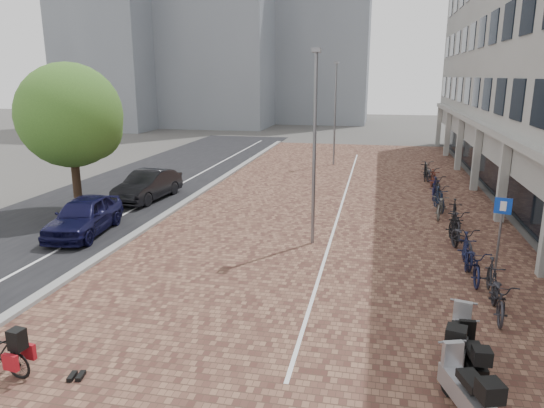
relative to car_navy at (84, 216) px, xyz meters
The scene contains 18 objects.
ground 8.67m from the car_navy, 34.70° to the right, with size 140.00×140.00×0.00m, color #474442.
plaza_brick 11.56m from the car_navy, 37.86° to the left, with size 14.50×42.00×0.04m, color brown.
street_asphalt 7.36m from the car_navy, 104.97° to the left, with size 8.00×50.00×0.03m, color black.
curb 7.39m from the car_navy, 74.17° to the left, with size 0.35×42.00×0.14m, color gray.
lane_line 7.12m from the car_navy, 89.14° to the left, with size 0.12×44.00×0.00m, color white.
parking_line 11.71m from the car_navy, 37.26° to the left, with size 0.10×30.00×0.00m, color white.
bg_towers 46.53m from the car_navy, 99.33° to the left, with size 33.00×23.00×32.00m.
car_navy is the anchor object (origin of this frame).
car_dark 5.58m from the car_navy, 90.50° to the left, with size 1.53×4.38×1.44m, color black.
shoes 10.07m from the car_navy, 59.08° to the right, with size 0.40×0.33×0.10m, color black, non-canonical shape.
scooter_front 15.00m from the car_navy, 33.09° to the right, with size 0.54×1.73×1.19m, color #9C9CA1, non-canonical shape.
scooter_mid 14.62m from the car_navy, 28.43° to the right, with size 0.48×1.53×1.05m, color black, non-canonical shape.
scooter_back 14.22m from the car_navy, 27.05° to the right, with size 0.55×1.77×1.22m, color #AAAAAF, non-canonical shape.
parking_sign 14.65m from the car_navy, ahead, with size 0.48×0.18×2.36m.
lamp_near 9.10m from the car_navy, ahead, with size 0.12×0.12×6.72m, color gray.
lamp_far 19.27m from the car_navy, 65.46° to the left, with size 0.12×0.12×6.73m, color gray.
street_tree 5.01m from the car_navy, 123.70° to the left, with size 4.46×4.46×6.49m.
bike_row 14.78m from the car_navy, 20.93° to the left, with size 1.39×20.41×1.05m.
Camera 1 is at (3.72, -11.45, 5.90)m, focal length 32.90 mm.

